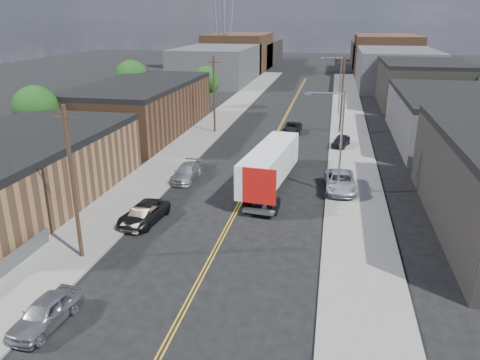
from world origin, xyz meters
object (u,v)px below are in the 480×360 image
at_px(semi_truck, 272,161).
at_px(car_left_d, 187,172).
at_px(car_left_a, 45,313).
at_px(car_right_lot_a, 340,182).
at_px(car_ahead_truck, 293,128).
at_px(car_left_c, 144,214).
at_px(car_right_lot_c, 341,141).
at_px(car_left_b, 141,217).

distance_m(semi_truck, car_left_d, 8.33).
relative_size(semi_truck, car_left_a, 3.56).
xyz_separation_m(car_left_a, car_left_d, (0.24, 22.77, -0.02)).
distance_m(car_right_lot_a, car_ahead_truck, 22.32).
bearing_deg(car_left_d, car_left_c, -90.34).
xyz_separation_m(car_left_c, car_ahead_truck, (8.43, 31.02, -0.04)).
bearing_deg(car_left_d, car_right_lot_a, -0.68).
distance_m(car_left_a, car_left_c, 12.77).
height_order(semi_truck, car_ahead_truck, semi_truck).
bearing_deg(car_right_lot_c, semi_truck, -99.42).
distance_m(car_left_d, car_right_lot_a, 14.36).
bearing_deg(car_left_d, car_right_lot_c, 46.45).
relative_size(semi_truck, car_right_lot_c, 3.98).
distance_m(car_left_b, car_left_c, 0.51).
relative_size(car_left_c, car_right_lot_c, 1.30).
height_order(car_left_c, car_right_lot_a, car_right_lot_a).
bearing_deg(car_right_lot_c, car_left_c, -106.91).
distance_m(semi_truck, car_right_lot_c, 15.97).
xyz_separation_m(car_left_b, car_right_lot_c, (14.73, 25.18, 0.18)).
relative_size(semi_truck, car_left_b, 4.03).
bearing_deg(semi_truck, car_right_lot_a, 1.81).
xyz_separation_m(car_left_a, car_left_c, (0.00, 12.77, -0.04)).
bearing_deg(car_ahead_truck, car_left_d, -111.08).
height_order(car_left_a, car_right_lot_a, car_right_lot_a).
height_order(car_right_lot_c, car_ahead_truck, car_right_lot_c).
relative_size(car_left_c, car_ahead_truck, 1.06).
distance_m(semi_truck, car_left_a, 24.40).
xyz_separation_m(car_left_a, car_right_lot_a, (14.60, 22.33, 0.21)).
relative_size(semi_truck, car_right_lot_a, 2.70).
height_order(semi_truck, car_left_d, semi_truck).
xyz_separation_m(car_left_b, car_right_lot_a, (14.60, 10.06, 0.32)).
height_order(car_left_a, car_left_b, car_left_a).
bearing_deg(semi_truck, car_left_c, -123.31).
relative_size(car_left_d, car_ahead_truck, 1.04).
relative_size(car_right_lot_a, car_right_lot_c, 1.48).
bearing_deg(car_left_b, car_right_lot_c, 65.62).
relative_size(car_left_b, car_ahead_truck, 0.80).
xyz_separation_m(car_right_lot_c, car_ahead_truck, (-6.30, 6.33, -0.15)).
bearing_deg(semi_truck, car_left_a, -103.66).
height_order(semi_truck, car_left_a, semi_truck).
distance_m(car_left_c, car_right_lot_a, 17.46).
bearing_deg(car_left_a, car_left_c, 95.72).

